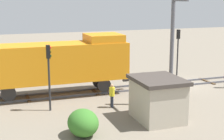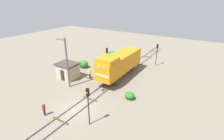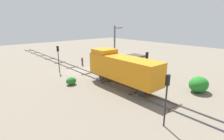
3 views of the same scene
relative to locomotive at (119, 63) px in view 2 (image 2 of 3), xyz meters
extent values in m
plane|color=#756B5B|center=(0.00, -10.99, -2.77)|extent=(97.22, 97.22, 0.00)
cube|color=#595960|center=(-0.72, -10.99, -2.69)|extent=(0.10, 64.81, 0.16)
cube|color=#595960|center=(0.72, -10.99, -2.69)|extent=(0.10, 64.81, 0.16)
cube|color=#4C3823|center=(0.00, -13.69, -2.73)|extent=(2.40, 0.24, 0.09)
cube|color=#4C3823|center=(0.00, -8.29, -2.73)|extent=(2.40, 0.24, 0.09)
cube|color=#4C3823|center=(0.00, -2.89, -2.73)|extent=(2.40, 0.24, 0.09)
cube|color=#4C3823|center=(0.00, 2.51, -2.73)|extent=(2.40, 0.24, 0.09)
cube|color=#4C3823|center=(0.00, 7.91, -2.73)|extent=(2.40, 0.24, 0.09)
cube|color=#4C3823|center=(0.00, 13.31, -2.73)|extent=(2.40, 0.24, 0.09)
cube|color=#4C3823|center=(0.00, 18.72, -2.73)|extent=(2.40, 0.24, 0.09)
cube|color=orange|center=(0.00, 0.24, -0.06)|extent=(2.90, 11.00, 2.90)
cube|color=orange|center=(0.00, -3.66, 1.69)|extent=(2.75, 2.80, 0.60)
cube|color=orange|center=(0.00, -5.31, -0.06)|extent=(2.84, 0.10, 2.84)
cube|color=white|center=(0.00, -5.35, -0.26)|extent=(2.46, 0.06, 0.20)
sphere|color=white|center=(-0.45, -5.36, 1.04)|extent=(0.28, 0.28, 0.28)
sphere|color=white|center=(0.45, -5.36, 1.04)|extent=(0.28, 0.28, 0.28)
cylinder|color=#262628|center=(0.00, -5.61, -1.91)|extent=(0.36, 0.50, 0.36)
cylinder|color=#262628|center=(-0.72, -3.46, -2.06)|extent=(0.18, 1.10, 1.10)
cylinder|color=#262628|center=(0.72, -3.46, -2.06)|extent=(0.18, 1.10, 1.10)
cylinder|color=#262628|center=(-0.72, 3.94, -2.06)|extent=(0.18, 1.10, 1.10)
cylinder|color=#262628|center=(0.72, 3.94, -2.06)|extent=(0.18, 1.10, 1.10)
cylinder|color=#262628|center=(3.20, -12.36, -0.49)|extent=(0.14, 0.14, 4.56)
cube|color=black|center=(3.20, -12.36, 1.34)|extent=(0.32, 0.24, 0.90)
sphere|color=#390606|center=(3.20, -12.50, 1.61)|extent=(0.16, 0.16, 0.16)
sphere|color=yellow|center=(3.20, -12.50, 1.33)|extent=(0.16, 0.16, 0.16)
sphere|color=black|center=(3.20, -12.50, 1.05)|extent=(0.16, 0.16, 0.16)
cylinder|color=#262628|center=(-3.40, 1.34, -0.50)|extent=(0.14, 0.14, 4.55)
cube|color=black|center=(-3.40, 1.34, 1.32)|extent=(0.32, 0.24, 0.90)
sphere|color=red|center=(-3.40, 1.20, 1.59)|extent=(0.16, 0.16, 0.16)
sphere|color=#3C3306|center=(-3.40, 1.20, 1.31)|extent=(0.16, 0.16, 0.16)
sphere|color=black|center=(-3.40, 1.20, 1.03)|extent=(0.16, 0.16, 0.16)
cylinder|color=#262628|center=(3.60, 8.92, -0.51)|extent=(0.14, 0.14, 4.53)
cube|color=black|center=(3.60, 8.92, 1.30)|extent=(0.32, 0.24, 0.90)
sphere|color=red|center=(3.60, 8.78, 1.57)|extent=(0.16, 0.16, 0.16)
sphere|color=#3C3306|center=(3.60, 8.78, 1.29)|extent=(0.16, 0.16, 0.16)
sphere|color=black|center=(3.60, 8.78, 1.01)|extent=(0.16, 0.16, 0.16)
cylinder|color=#262B38|center=(-2.50, -13.93, -2.35)|extent=(0.15, 0.15, 0.85)
cylinder|color=#262B38|center=(-2.30, -13.93, -2.35)|extent=(0.15, 0.15, 0.85)
cylinder|color=maroon|center=(-2.40, -13.93, -1.61)|extent=(0.38, 0.38, 0.62)
sphere|color=tan|center=(-2.40, -13.93, -1.19)|extent=(0.23, 0.23, 0.23)
cylinder|color=#262B38|center=(-4.30, -2.90, -2.35)|extent=(0.15, 0.15, 0.85)
cylinder|color=#262B38|center=(-4.10, -2.90, -2.35)|extent=(0.15, 0.15, 0.85)
cylinder|color=yellow|center=(-4.20, -2.90, -1.61)|extent=(0.38, 0.38, 0.62)
sphere|color=tan|center=(-4.20, -2.90, -1.19)|extent=(0.23, 0.23, 0.23)
cylinder|color=#595960|center=(-5.00, -7.08, 1.16)|extent=(0.28, 0.28, 7.87)
cube|color=#595960|center=(-5.90, -7.08, 4.70)|extent=(1.80, 0.16, 0.16)
cube|color=#B2A893|center=(-7.50, -4.78, -1.52)|extent=(3.20, 2.60, 2.50)
cube|color=#3F3833|center=(-7.50, -4.78, -0.15)|extent=(3.50, 2.90, 0.24)
cube|color=#2D2319|center=(-7.50, -6.10, -1.82)|extent=(0.80, 0.06, 1.90)
ellipsoid|color=#256E26|center=(4.67, -5.29, -2.24)|extent=(1.46, 1.19, 1.06)
ellipsoid|color=#357026|center=(-8.45, 0.31, -2.00)|extent=(2.12, 1.73, 1.54)
ellipsoid|color=#237926|center=(-6.15, 7.44, -1.79)|extent=(2.70, 2.21, 1.96)
camera|label=1|loc=(-26.11, 4.81, 4.91)|focal=55.00mm
camera|label=2|loc=(13.58, -24.36, 10.55)|focal=28.00mm
camera|label=3|loc=(15.39, 15.92, 5.72)|focal=28.00mm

